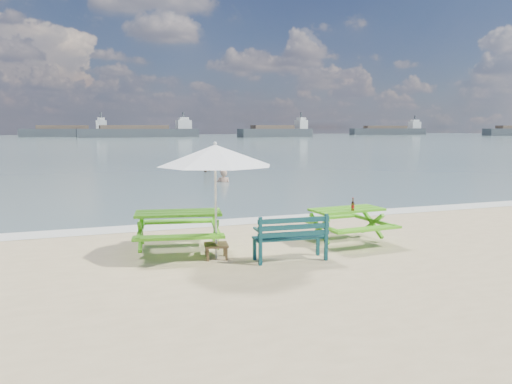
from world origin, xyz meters
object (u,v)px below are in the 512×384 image
object	(u,v)px
picnic_table_left	(179,232)
park_bench	(290,246)
beer_bottle	(353,206)
swimmer	(223,189)
picnic_table_right	(346,226)
side_table	(216,251)
patio_umbrella	(215,155)

from	to	relation	value
picnic_table_left	park_bench	bearing A→B (deg)	-36.45
park_bench	beer_bottle	distance (m)	1.93
swimmer	picnic_table_right	bearing A→B (deg)	-93.81
side_table	park_bench	bearing A→B (deg)	-24.42
picnic_table_left	park_bench	size ratio (longest dim) A/B	1.54
picnic_table_right	swimmer	world-z (taller)	picnic_table_right
park_bench	swimmer	distance (m)	13.81
patio_umbrella	swimmer	distance (m)	13.73
park_bench	patio_umbrella	size ratio (longest dim) A/B	0.56
picnic_table_left	swimmer	distance (m)	12.99
beer_bottle	side_table	bearing A→B (deg)	-178.80
beer_bottle	swimmer	bearing A→B (deg)	86.17
side_table	picnic_table_left	bearing A→B (deg)	125.85
park_bench	beer_bottle	xyz separation A→B (m)	(1.73, 0.65, 0.58)
patio_umbrella	beer_bottle	distance (m)	3.22
picnic_table_right	park_bench	world-z (taller)	park_bench
picnic_table_right	patio_umbrella	distance (m)	3.46
park_bench	picnic_table_left	bearing A→B (deg)	143.55
picnic_table_left	patio_umbrella	size ratio (longest dim) A/B	0.85
picnic_table_right	swimmer	xyz separation A→B (m)	(0.84, 12.62, -0.71)
patio_umbrella	beer_bottle	size ratio (longest dim) A/B	9.35
beer_bottle	swimmer	size ratio (longest dim) A/B	0.15
picnic_table_right	side_table	world-z (taller)	picnic_table_right
side_table	swimmer	world-z (taller)	swimmer
picnic_table_left	park_bench	xyz separation A→B (m)	(1.86, -1.37, -0.13)
side_table	beer_bottle	distance (m)	3.09
park_bench	patio_umbrella	world-z (taller)	patio_umbrella
picnic_table_right	swimmer	size ratio (longest dim) A/B	0.99
picnic_table_left	beer_bottle	size ratio (longest dim) A/B	7.98
picnic_table_right	side_table	xyz separation A→B (m)	(-3.04, -0.35, -0.21)
side_table	swimmer	size ratio (longest dim) A/B	0.27
picnic_table_left	swimmer	xyz separation A→B (m)	(4.45, 12.18, -0.74)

